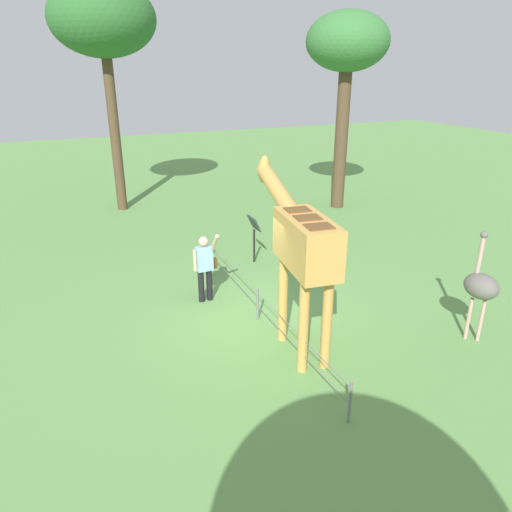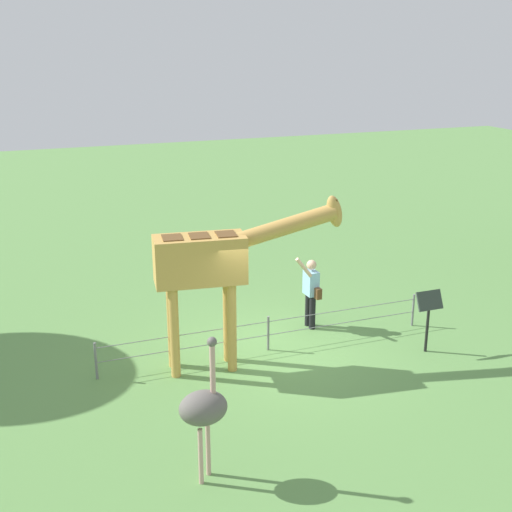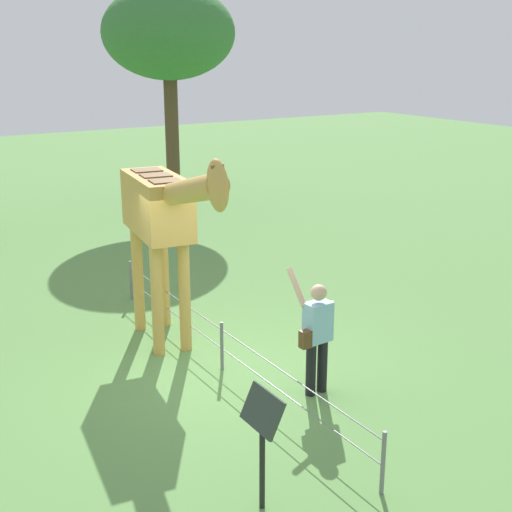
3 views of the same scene
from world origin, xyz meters
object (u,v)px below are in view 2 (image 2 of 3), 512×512
at_px(ostrich, 204,408).
at_px(info_sign, 429,309).
at_px(giraffe, 216,263).
at_px(visitor, 311,289).

bearing_deg(ostrich, info_sign, 23.85).
distance_m(giraffe, info_sign, 4.48).
xyz_separation_m(visitor, info_sign, (1.72, -1.95, 0.05)).
height_order(visitor, info_sign, visitor).
bearing_deg(visitor, giraffe, -157.06).
bearing_deg(info_sign, giraffe, 168.06).
xyz_separation_m(visitor, ostrich, (-3.74, -4.37, 0.27)).
relative_size(ostrich, info_sign, 1.70).
relative_size(visitor, ostrich, 0.77).
distance_m(giraffe, visitor, 2.99).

